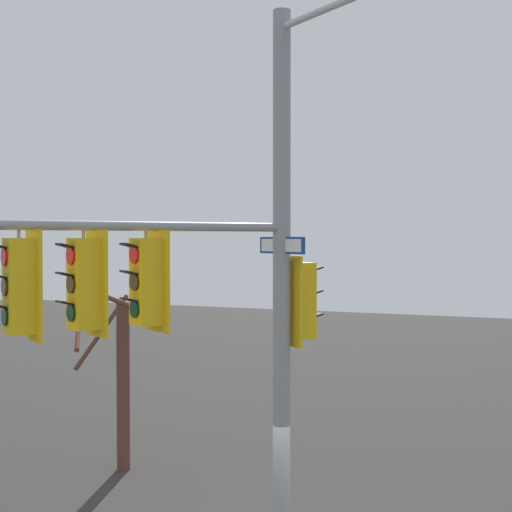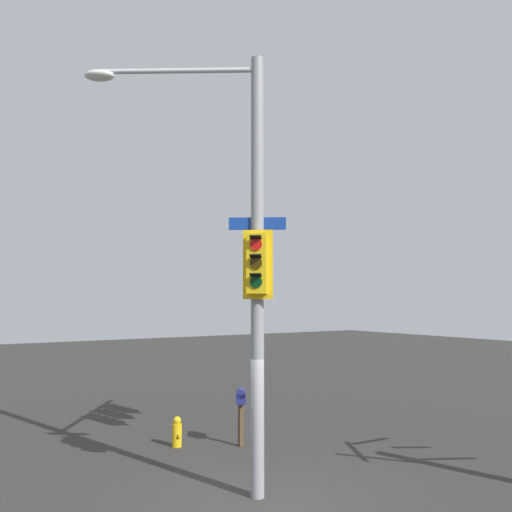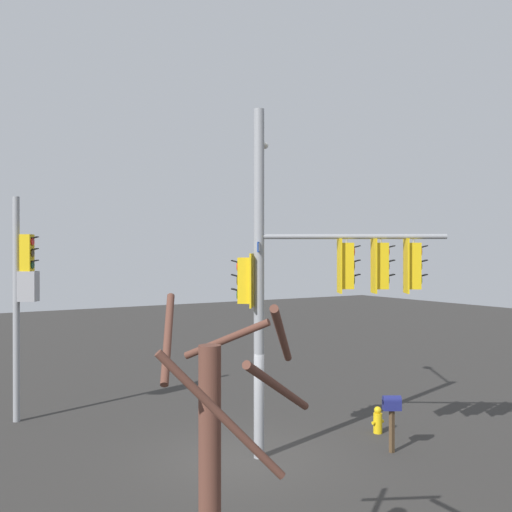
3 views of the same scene
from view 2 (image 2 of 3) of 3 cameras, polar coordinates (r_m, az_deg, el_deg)
The scene contains 4 objects.
ground_plane at distance 9.92m, azimuth 0.58°, elevation -26.28°, with size 80.00×80.00×0.00m, color #32302D.
main_signal_pole_assembly at distance 10.74m, azimuth -0.47°, elevation 0.53°, with size 4.32×5.52×8.38m.
fire_hydrant at distance 13.35m, azimuth -8.94°, elevation -19.11°, with size 0.38×0.24×0.73m.
mailbox at distance 13.09m, azimuth -1.74°, elevation -16.03°, with size 0.50×0.43×1.41m.
Camera 2 is at (7.73, -5.09, 3.56)m, focal length 35.35 mm.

